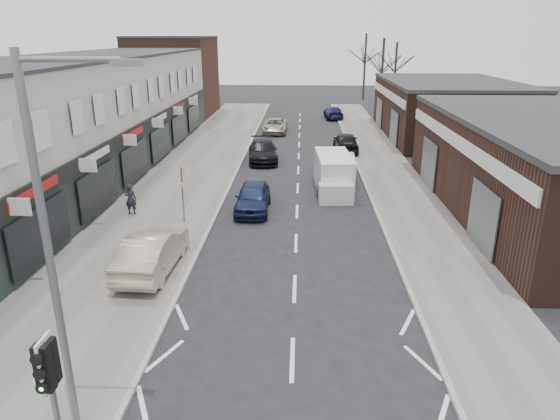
# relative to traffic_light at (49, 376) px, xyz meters

# --- Properties ---
(ground) EXTENTS (160.00, 160.00, 0.00)m
(ground) POSITION_rel_traffic_light_xyz_m (4.40, 2.02, -2.41)
(ground) COLOR black
(ground) RESTS_ON ground
(pavement_left) EXTENTS (5.50, 64.00, 0.12)m
(pavement_left) POSITION_rel_traffic_light_xyz_m (-2.35, 24.02, -2.35)
(pavement_left) COLOR slate
(pavement_left) RESTS_ON ground
(pavement_right) EXTENTS (3.50, 64.00, 0.12)m
(pavement_right) POSITION_rel_traffic_light_xyz_m (10.15, 24.02, -2.35)
(pavement_right) COLOR slate
(pavement_right) RESTS_ON ground
(shop_terrace_left) EXTENTS (8.00, 41.00, 7.10)m
(shop_terrace_left) POSITION_rel_traffic_light_xyz_m (-9.10, 21.52, 1.14)
(shop_terrace_left) COLOR beige
(shop_terrace_left) RESTS_ON ground
(brick_block_far) EXTENTS (8.00, 10.00, 8.00)m
(brick_block_far) POSITION_rel_traffic_light_xyz_m (-9.10, 47.02, 1.59)
(brick_block_far) COLOR #482B1F
(brick_block_far) RESTS_ON ground
(right_unit_far) EXTENTS (10.00, 16.00, 4.50)m
(right_unit_far) POSITION_rel_traffic_light_xyz_m (16.90, 36.02, -0.16)
(right_unit_far) COLOR #381F19
(right_unit_far) RESTS_ON ground
(tree_far_a) EXTENTS (3.60, 3.60, 8.00)m
(tree_far_a) POSITION_rel_traffic_light_xyz_m (13.40, 50.02, -2.41)
(tree_far_a) COLOR #382D26
(tree_far_a) RESTS_ON ground
(tree_far_b) EXTENTS (3.60, 3.60, 7.50)m
(tree_far_b) POSITION_rel_traffic_light_xyz_m (15.90, 56.02, -2.41)
(tree_far_b) COLOR #382D26
(tree_far_b) RESTS_ON ground
(tree_far_c) EXTENTS (3.60, 3.60, 8.50)m
(tree_far_c) POSITION_rel_traffic_light_xyz_m (12.90, 62.02, -2.41)
(tree_far_c) COLOR #382D26
(tree_far_c) RESTS_ON ground
(traffic_light) EXTENTS (0.28, 0.60, 3.10)m
(traffic_light) POSITION_rel_traffic_light_xyz_m (0.00, 0.00, 0.00)
(traffic_light) COLOR slate
(traffic_light) RESTS_ON pavement_left
(street_lamp) EXTENTS (2.23, 0.22, 8.00)m
(street_lamp) POSITION_rel_traffic_light_xyz_m (-0.13, 1.22, 2.20)
(street_lamp) COLOR slate
(street_lamp) RESTS_ON pavement_left
(warning_sign) EXTENTS (0.12, 0.80, 2.70)m
(warning_sign) POSITION_rel_traffic_light_xyz_m (-0.76, 14.02, -0.21)
(warning_sign) COLOR slate
(warning_sign) RESTS_ON pavement_left
(white_van) EXTENTS (2.05, 5.24, 2.00)m
(white_van) POSITION_rel_traffic_light_xyz_m (6.40, 19.70, -1.47)
(white_van) COLOR silver
(white_van) RESTS_ON ground
(sedan_on_pavement) EXTENTS (1.75, 4.54, 1.47)m
(sedan_on_pavement) POSITION_rel_traffic_light_xyz_m (-0.81, 9.00, -1.56)
(sedan_on_pavement) COLOR #AC9C8A
(sedan_on_pavement) RESTS_ON pavement_left
(pedestrian) EXTENTS (0.55, 0.36, 1.51)m
(pedestrian) POSITION_rel_traffic_light_xyz_m (-3.57, 14.97, -1.54)
(pedestrian) COLOR black
(pedestrian) RESTS_ON pavement_left
(parked_car_left_a) EXTENTS (1.64, 4.06, 1.38)m
(parked_car_left_a) POSITION_rel_traffic_light_xyz_m (2.20, 16.06, -1.72)
(parked_car_left_a) COLOR #141D3E
(parked_car_left_a) RESTS_ON ground
(parked_car_left_b) EXTENTS (2.41, 4.97, 1.39)m
(parked_car_left_b) POSITION_rel_traffic_light_xyz_m (1.92, 26.46, -1.72)
(parked_car_left_b) COLOR black
(parked_car_left_b) RESTS_ON ground
(parked_car_left_c) EXTENTS (2.09, 4.49, 1.25)m
(parked_car_left_c) POSITION_rel_traffic_light_xyz_m (2.20, 37.03, -1.79)
(parked_car_left_c) COLOR #A9A287
(parked_car_left_c) RESTS_ON ground
(parked_car_right_a) EXTENTS (1.84, 4.96, 1.62)m
(parked_car_right_a) POSITION_rel_traffic_light_xyz_m (6.90, 22.43, -1.61)
(parked_car_right_a) COLOR silver
(parked_car_right_a) RESTS_ON ground
(parked_car_right_b) EXTENTS (1.85, 4.41, 1.49)m
(parked_car_right_b) POSITION_rel_traffic_light_xyz_m (7.90, 29.49, -1.67)
(parked_car_right_b) COLOR black
(parked_car_right_b) RESTS_ON ground
(parked_car_right_c) EXTENTS (2.00, 4.43, 1.26)m
(parked_car_right_c) POSITION_rel_traffic_light_xyz_m (7.90, 45.31, -1.79)
(parked_car_right_c) COLOR #141540
(parked_car_right_c) RESTS_ON ground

